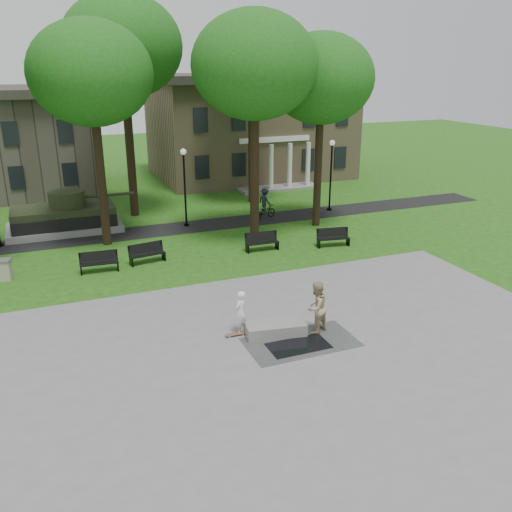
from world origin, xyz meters
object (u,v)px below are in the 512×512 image
(trash_bin, at_px, (4,269))
(friend_watching, at_px, (316,307))
(skateboarder, at_px, (240,312))
(concrete_block, at_px, (275,328))
(park_bench_0, at_px, (99,261))
(cyclist, at_px, (265,206))

(trash_bin, bearing_deg, friend_watching, -42.65)
(skateboarder, xyz_separation_m, friend_watching, (2.61, -0.99, 0.16))
(skateboarder, bearing_deg, concrete_block, 111.22)
(park_bench_0, bearing_deg, friend_watching, -50.68)
(trash_bin, bearing_deg, park_bench_0, -8.57)
(skateboarder, xyz_separation_m, cyclist, (6.92, 14.12, -0.03))
(concrete_block, bearing_deg, cyclist, 68.59)
(skateboarder, relative_size, trash_bin, 1.72)
(park_bench_0, xyz_separation_m, trash_bin, (-4.18, 0.63, -0.04))
(trash_bin, bearing_deg, concrete_block, -45.59)
(skateboarder, xyz_separation_m, park_bench_0, (-4.10, 8.42, -0.32))
(friend_watching, bearing_deg, concrete_block, -41.29)
(skateboarder, distance_m, trash_bin, 12.27)
(park_bench_0, bearing_deg, trash_bin, 175.22)
(skateboarder, relative_size, friend_watching, 0.84)
(cyclist, distance_m, trash_bin, 16.03)
(cyclist, distance_m, park_bench_0, 12.41)
(concrete_block, relative_size, friend_watching, 1.11)
(park_bench_0, bearing_deg, cyclist, 31.13)
(friend_watching, bearing_deg, cyclist, -131.71)
(cyclist, bearing_deg, skateboarder, 133.55)
(concrete_block, xyz_separation_m, park_bench_0, (-5.26, 9.00, 0.28))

